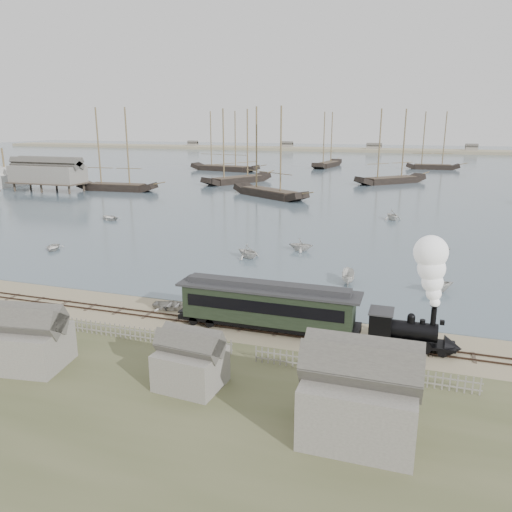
% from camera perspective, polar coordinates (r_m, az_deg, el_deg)
% --- Properties ---
extents(ground, '(600.00, 600.00, 0.00)m').
position_cam_1_polar(ground, '(44.67, -3.14, -6.87)').
color(ground, tan).
rests_on(ground, ground).
extents(harbor_water, '(600.00, 336.00, 0.06)m').
position_cam_1_polar(harbor_water, '(209.76, 14.07, 10.19)').
color(harbor_water, '#4C5F6D').
rests_on(harbor_water, ground).
extents(rail_track, '(120.00, 1.80, 0.16)m').
position_cam_1_polar(rail_track, '(42.94, -4.11, -7.77)').
color(rail_track, '#34251C').
rests_on(rail_track, ground).
extents(picket_fence_west, '(19.00, 0.10, 1.20)m').
position_cam_1_polar(picket_fence_west, '(41.76, -15.15, -9.05)').
color(picket_fence_west, slate).
rests_on(picket_fence_west, ground).
extents(picket_fence_east, '(15.00, 0.10, 1.20)m').
position_cam_1_polar(picket_fence_east, '(35.39, 11.97, -13.46)').
color(picket_fence_east, slate).
rests_on(picket_fence_east, ground).
extents(shed_left, '(5.00, 4.00, 4.10)m').
position_cam_1_polar(shed_left, '(39.55, -24.30, -11.34)').
color(shed_left, slate).
rests_on(shed_left, ground).
extents(shed_mid, '(4.00, 3.50, 3.60)m').
position_cam_1_polar(shed_mid, '(34.03, -7.39, -14.47)').
color(shed_mid, slate).
rests_on(shed_mid, ground).
extents(shed_right, '(6.00, 5.00, 5.10)m').
position_cam_1_polar(shed_right, '(29.81, 11.49, -19.39)').
color(shed_right, slate).
rests_on(shed_right, ground).
extents(far_spit, '(500.00, 20.00, 1.80)m').
position_cam_1_polar(far_spit, '(289.43, 15.31, 11.37)').
color(far_spit, tan).
rests_on(far_spit, ground).
extents(locomotive, '(6.82, 2.55, 8.51)m').
position_cam_1_polar(locomotive, '(38.76, 18.78, -4.98)').
color(locomotive, black).
rests_on(locomotive, ground).
extents(passenger_coach, '(15.06, 2.90, 3.66)m').
position_cam_1_polar(passenger_coach, '(40.80, 1.31, -5.58)').
color(passenger_coach, black).
rests_on(passenger_coach, ground).
extents(beached_dinghy, '(2.80, 3.67, 0.71)m').
position_cam_1_polar(beached_dinghy, '(46.79, -9.67, -5.56)').
color(beached_dinghy, silver).
rests_on(beached_dinghy, ground).
extents(rowboat_0, '(4.02, 3.60, 0.69)m').
position_cam_1_polar(rowboat_0, '(72.05, -22.20, 0.93)').
color(rowboat_0, silver).
rests_on(rowboat_0, harbor_water).
extents(rowboat_1, '(2.90, 3.31, 1.68)m').
position_cam_1_polar(rowboat_1, '(66.38, 5.16, 1.31)').
color(rowboat_1, silver).
rests_on(rowboat_1, harbor_water).
extents(rowboat_2, '(3.61, 1.74, 1.34)m').
position_cam_1_polar(rowboat_2, '(53.82, 10.45, -2.40)').
color(rowboat_2, silver).
rests_on(rowboat_2, harbor_water).
extents(rowboat_3, '(4.81, 5.09, 0.86)m').
position_cam_1_polar(rowboat_3, '(70.99, 19.93, 1.02)').
color(rowboat_3, silver).
rests_on(rowboat_3, harbor_water).
extents(rowboat_4, '(4.11, 4.33, 1.80)m').
position_cam_1_polar(rowboat_4, '(53.59, 20.01, -2.91)').
color(rowboat_4, silver).
rests_on(rowboat_4, harbor_water).
extents(rowboat_6, '(4.26, 4.78, 0.82)m').
position_cam_1_polar(rowboat_6, '(91.06, -16.44, 4.27)').
color(rowboat_6, silver).
rests_on(rowboat_6, harbor_water).
extents(rowboat_7, '(4.54, 4.40, 1.83)m').
position_cam_1_polar(rowboat_7, '(90.00, 15.31, 4.56)').
color(rowboat_7, silver).
rests_on(rowboat_7, harbor_water).
extents(rowboat_8, '(4.20, 4.40, 1.81)m').
position_cam_1_polar(rowboat_8, '(62.47, -0.93, 0.55)').
color(rowboat_8, silver).
rests_on(rowboat_8, harbor_water).
extents(schooner_0, '(20.46, 5.90, 20.00)m').
position_cam_1_polar(schooner_0, '(127.98, -15.89, 11.65)').
color(schooner_0, black).
rests_on(schooner_0, harbor_water).
extents(schooner_1, '(15.37, 21.78, 20.00)m').
position_cam_1_polar(schooner_1, '(139.11, -2.19, 12.44)').
color(schooner_1, black).
rests_on(schooner_1, harbor_water).
extents(schooner_2, '(20.86, 15.92, 20.00)m').
position_cam_1_polar(schooner_2, '(112.91, 1.56, 11.80)').
color(schooner_2, black).
rests_on(schooner_2, harbor_water).
extents(schooner_3, '(19.19, 18.87, 20.00)m').
position_cam_1_polar(schooner_3, '(143.02, 15.39, 12.00)').
color(schooner_3, black).
rests_on(schooner_3, harbor_water).
extents(schooner_6, '(25.64, 9.73, 20.00)m').
position_cam_1_polar(schooner_6, '(174.08, -3.66, 12.98)').
color(schooner_6, black).
rests_on(schooner_6, harbor_water).
extents(schooner_7, '(8.51, 22.97, 20.00)m').
position_cam_1_polar(schooner_7, '(190.40, 8.25, 13.05)').
color(schooner_7, black).
rests_on(schooner_7, harbor_water).
extents(schooner_8, '(18.21, 5.25, 20.00)m').
position_cam_1_polar(schooner_8, '(189.64, 19.78, 12.32)').
color(schooner_8, black).
rests_on(schooner_8, harbor_water).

